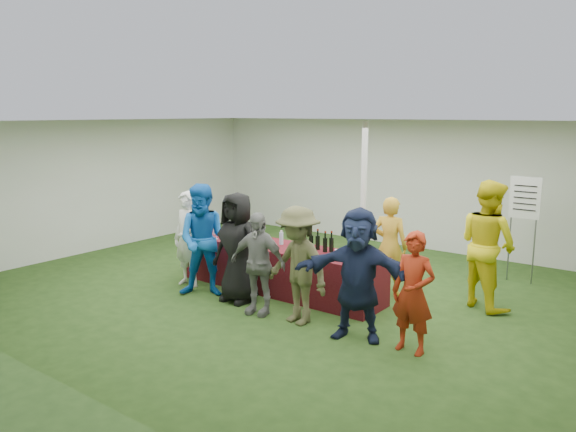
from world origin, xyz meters
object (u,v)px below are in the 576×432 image
Objects in this scene: customer_4 at (298,265)px; customer_5 at (358,274)px; staff_back at (488,244)px; customer_0 at (188,239)px; customer_1 at (205,240)px; customer_6 at (413,293)px; customer_2 at (237,247)px; customer_3 at (258,263)px; dump_bucket at (358,258)px; serving_table at (278,268)px; wine_list_sign at (525,206)px; staff_pourer at (390,246)px.

customer_5 is at bearing 11.37° from customer_4.
customer_0 is (-4.27, -1.92, -0.16)m from staff_back.
customer_1 is 1.05× the size of customer_5.
staff_back is at bearing 60.05° from customer_4.
customer_4 is 1.09× the size of customer_6.
customer_6 is (4.09, -0.21, -0.05)m from customer_0.
customer_2 is (-3.09, -2.01, -0.11)m from staff_back.
dump_bucket is at bearing 23.52° from customer_3.
customer_0 is 1.07× the size of customer_6.
staff_back is at bearing 47.62° from dump_bucket.
serving_table is 2.26m from customer_5.
customer_0 is at bearing 129.45° from customer_1.
staff_back is at bearing 31.72° from customer_3.
customer_5 reaches higher than customer_0.
serving_table is 1.57m from customer_0.
customer_0 is (-4.35, -3.51, -0.52)m from wine_list_sign.
staff_pourer is 0.97× the size of customer_4.
dump_bucket is at bearing 18.72° from customer_2.
customer_6 reaches higher than customer_3.
staff_back is (1.33, 1.45, 0.11)m from dump_bucket.
staff_back reaches higher than dump_bucket.
customer_2 is at bearing 149.02° from customer_3.
customer_5 is at bearing -7.58° from customer_3.
customer_6 is at bearing -7.53° from customer_3.
customer_1 is (-2.35, -0.65, 0.04)m from dump_bucket.
customer_0 is (-1.36, -0.68, 0.42)m from serving_table.
wine_list_sign reaches higher than customer_4.
customer_3 is at bearing -8.17° from customer_0.
customer_2 is 1.27m from customer_4.
customer_2 is at bearing 62.06° from staff_back.
customer_5 is at bearing 96.09° from staff_back.
serving_table is at bearing 138.31° from customer_5.
customer_1 is at bearing -169.34° from customer_2.
customer_2 reaches higher than customer_4.
wine_list_sign is 2.48m from staff_pourer.
customer_1 is (0.59, -0.19, 0.09)m from customer_0.
staff_back is (2.92, 1.23, 0.57)m from serving_table.
dump_bucket is 1.85m from customer_2.
staff_pourer is (-1.48, -1.92, -0.53)m from wine_list_sign.
customer_1 is at bearing 163.72° from customer_3.
customer_4 is (1.85, -0.08, -0.07)m from customer_1.
wine_list_sign is 5.29m from customer_1.
customer_3 is 2.33m from customer_6.
customer_0 is at bearing 159.06° from customer_5.
staff_back is 1.17× the size of customer_4.
customer_4 is at bearing 79.09° from staff_back.
customer_5 is (2.00, -0.93, 0.47)m from serving_table.
customer_0 is 1.07× the size of customer_3.
dump_bucket is at bearing -114.72° from wine_list_sign.
wine_list_sign is 5.62m from customer_0.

